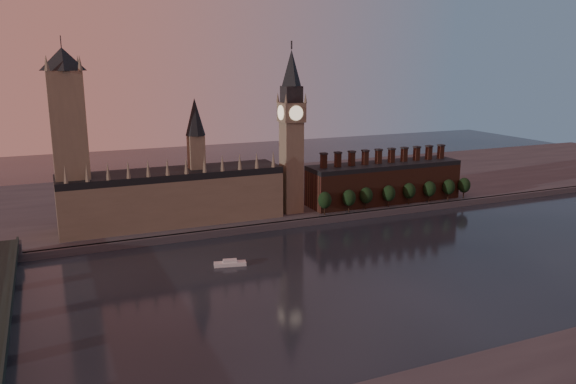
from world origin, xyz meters
TOP-DOWN VIEW (x-y plane):
  - ground at (0.00, 0.00)m, footprint 900.00×900.00m
  - north_bank at (0.00, 178.04)m, footprint 900.00×182.00m
  - palace_of_westminster at (-64.41, 114.91)m, footprint 130.00×30.30m
  - victoria_tower at (-120.00, 115.00)m, footprint 24.00×24.00m
  - big_ben at (10.00, 110.00)m, footprint 15.00×15.00m
  - chimney_block at (80.00, 110.00)m, footprint 110.00×25.00m
  - embankment_tree_0 at (26.35, 94.76)m, footprint 8.60×8.60m
  - embankment_tree_1 at (43.43, 93.99)m, footprint 8.60×8.60m
  - embankment_tree_2 at (57.02, 95.39)m, footprint 8.60×8.60m
  - embankment_tree_3 at (74.00, 94.62)m, footprint 8.60×8.60m
  - embankment_tree_4 at (90.79, 95.46)m, footprint 8.60×8.60m
  - embankment_tree_5 at (107.17, 94.82)m, footprint 8.60×8.60m
  - embankment_tree_6 at (123.14, 94.35)m, footprint 8.60×8.60m
  - embankment_tree_7 at (136.83, 94.51)m, footprint 8.60×8.60m
  - river_boat at (-53.52, 41.36)m, footprint 16.44×7.98m

SIDE VIEW (x-z plane):
  - ground at x=0.00m, z-range 0.00..0.00m
  - river_boat at x=-53.52m, z-range -0.37..2.79m
  - north_bank at x=0.00m, z-range 0.00..4.00m
  - embankment_tree_0 at x=26.35m, z-range 6.03..20.91m
  - embankment_tree_1 at x=43.43m, z-range 6.03..20.91m
  - embankment_tree_2 at x=57.02m, z-range 6.03..20.91m
  - embankment_tree_3 at x=74.00m, z-range 6.03..20.91m
  - embankment_tree_4 at x=90.79m, z-range 6.03..20.91m
  - embankment_tree_5 at x=107.17m, z-range 6.03..20.91m
  - embankment_tree_6 at x=123.14m, z-range 6.03..20.91m
  - embankment_tree_7 at x=136.83m, z-range 6.03..20.91m
  - chimney_block at x=80.00m, z-range -0.68..36.32m
  - palace_of_westminster at x=-64.41m, z-range -15.37..58.63m
  - big_ben at x=10.00m, z-range 3.33..110.33m
  - victoria_tower at x=-120.00m, z-range 5.09..113.09m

